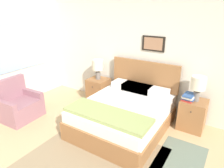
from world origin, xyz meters
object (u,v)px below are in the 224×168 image
nightstand_near_window (98,90)px  table_lamp_near_window (98,66)px  bed (125,113)px  nightstand_by_door (192,114)px  table_lamp_by_door (198,85)px  armchair (18,105)px

nightstand_near_window → table_lamp_near_window: table_lamp_near_window is taller
bed → table_lamp_near_window: (-1.15, 0.69, 0.62)m
nightstand_near_window → table_lamp_near_window: 0.63m
bed → nightstand_by_door: bed is taller
bed → table_lamp_by_door: bearing=30.9°
armchair → table_lamp_by_door: size_ratio=1.76×
armchair → table_lamp_by_door: (3.30, 1.59, 0.65)m
armchair → table_lamp_by_door: 3.72m
armchair → table_lamp_near_window: 1.99m
armchair → nightstand_near_window: bearing=144.5°
nightstand_near_window → nightstand_by_door: bearing=0.0°
nightstand_near_window → nightstand_by_door: 2.29m
armchair → table_lamp_by_door: table_lamp_by_door is taller
armchair → nightstand_by_door: size_ratio=1.42×
table_lamp_near_window → armchair: bearing=-121.9°
nightstand_near_window → table_lamp_near_window: (-0.01, 0.01, 0.63)m
nightstand_by_door → table_lamp_near_window: table_lamp_near_window is taller
bed → nightstand_by_door: size_ratio=3.14×
table_lamp_near_window → table_lamp_by_door: same height
armchair → nightstand_near_window: 1.87m
nightstand_near_window → armchair: bearing=-122.2°
table_lamp_near_window → table_lamp_by_door: size_ratio=1.00×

